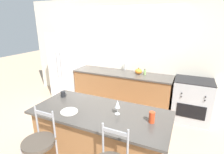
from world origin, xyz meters
TOP-DOWN VIEW (x-y plane):
  - ground_plane at (0.00, 0.00)m, footprint 18.00×18.00m
  - wall_back at (0.00, 0.70)m, footprint 6.00×0.07m
  - back_counter at (0.00, 0.38)m, footprint 2.49×0.68m
  - sink_faucet at (0.00, 0.58)m, footprint 0.02×0.13m
  - kitchen_island at (0.42, -1.58)m, footprint 2.01×0.90m
  - refrigerator at (-1.66, 0.35)m, footprint 0.80×0.69m
  - oven_range at (1.67, 0.36)m, footprint 0.78×0.66m
  - bar_stool_near at (-0.06, -2.30)m, footprint 0.39×0.39m
  - dinner_plate at (0.02, -1.78)m, footprint 0.25×0.25m
  - wine_glass at (0.67, -1.55)m, footprint 0.07×0.07m
  - coffee_mug at (-0.40, -1.39)m, footprint 0.11×0.08m
  - tumbler_cup at (1.16, -1.57)m, footprint 0.08×0.08m
  - pumpkin_decoration at (0.41, 0.43)m, footprint 0.17×0.17m
  - soap_bottle at (0.57, 0.41)m, footprint 0.06×0.06m

SIDE VIEW (x-z plane):
  - ground_plane at x=0.00m, z-range 0.00..0.00m
  - kitchen_island at x=0.42m, z-range 0.00..0.90m
  - back_counter at x=0.00m, z-range 0.00..0.91m
  - oven_range at x=1.67m, z-range 0.00..0.95m
  - bar_stool_near at x=-0.06m, z-range 0.05..1.17m
  - dinner_plate at x=0.02m, z-range 0.90..0.92m
  - refrigerator at x=-1.66m, z-range 0.00..1.84m
  - coffee_mug at x=-0.40m, z-range 0.90..1.00m
  - soap_bottle at x=0.57m, z-range 0.90..1.05m
  - tumbler_cup at x=1.16m, z-range 0.90..1.05m
  - pumpkin_decoration at x=0.41m, z-range 0.90..1.05m
  - sink_faucet at x=0.00m, z-range 0.94..1.16m
  - wine_glass at x=0.67m, z-range 0.94..1.16m
  - wall_back at x=0.00m, z-range 0.00..2.70m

